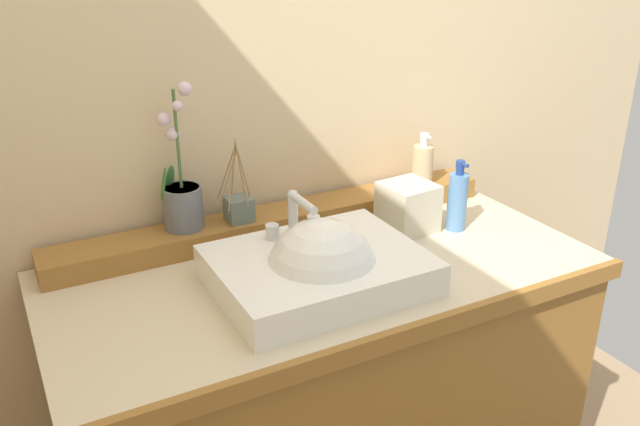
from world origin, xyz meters
TOP-DOWN VIEW (x-y plane):
  - wall_back at (0.00, 0.42)m, footprint 2.91×0.20m
  - vanity_cabinet at (0.00, -0.00)m, footprint 1.31×0.64m
  - back_ledge at (0.00, 0.24)m, footprint 1.23×0.12m
  - sink_basin at (-0.05, -0.08)m, footprint 0.46×0.36m
  - potted_plant at (-0.26, 0.26)m, footprint 0.11×0.10m
  - soap_dispenser at (0.45, 0.23)m, footprint 0.06×0.06m
  - reed_diffuser at (-0.12, 0.23)m, footprint 0.08×0.09m
  - lotion_bottle at (0.42, 0.03)m, footprint 0.05×0.06m
  - tissue_box at (0.30, 0.09)m, footprint 0.14×0.14m

SIDE VIEW (x-z plane):
  - vanity_cabinet at x=0.00m, z-range 0.00..0.87m
  - back_ledge at x=0.00m, z-range 0.87..0.92m
  - sink_basin at x=-0.05m, z-range 0.77..1.05m
  - tissue_box at x=0.30m, z-range 0.87..1.00m
  - lotion_bottle at x=0.42m, z-range 0.85..1.05m
  - reed_diffuser at x=-0.12m, z-range 0.85..1.07m
  - soap_dispenser at x=0.45m, z-range 0.91..1.06m
  - potted_plant at x=-0.26m, z-range 0.82..1.19m
  - wall_back at x=0.00m, z-range 0.00..2.54m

